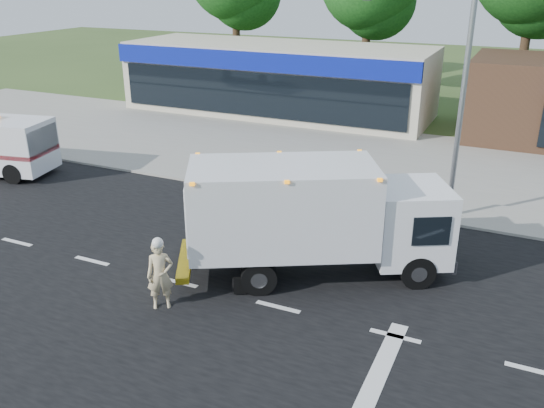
% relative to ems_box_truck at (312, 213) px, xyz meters
% --- Properties ---
extents(ground, '(120.00, 120.00, 0.00)m').
position_rel_ems_box_truck_xyz_m(ground, '(-0.11, -1.98, -1.87)').
color(ground, '#385123').
rests_on(ground, ground).
extents(road_asphalt, '(60.00, 14.00, 0.02)m').
position_rel_ems_box_truck_xyz_m(road_asphalt, '(-0.11, -1.98, -1.87)').
color(road_asphalt, black).
rests_on(road_asphalt, ground).
extents(sidewalk, '(60.00, 2.40, 0.12)m').
position_rel_ems_box_truck_xyz_m(sidewalk, '(-0.11, 6.22, -1.81)').
color(sidewalk, gray).
rests_on(sidewalk, ground).
extents(parking_apron, '(60.00, 9.00, 0.02)m').
position_rel_ems_box_truck_xyz_m(parking_apron, '(-0.11, 12.02, -1.86)').
color(parking_apron, gray).
rests_on(parking_apron, ground).
extents(lane_markings, '(55.20, 7.00, 0.01)m').
position_rel_ems_box_truck_xyz_m(lane_markings, '(1.24, -3.33, -1.85)').
color(lane_markings, silver).
rests_on(lane_markings, road_asphalt).
extents(ems_box_truck, '(7.52, 5.46, 3.25)m').
position_rel_ems_box_truck_xyz_m(ems_box_truck, '(0.00, 0.00, 0.00)').
color(ems_box_truck, black).
rests_on(ems_box_truck, ground).
extents(emergency_worker, '(0.80, 0.75, 1.94)m').
position_rel_ems_box_truck_xyz_m(emergency_worker, '(-2.79, -3.17, -0.92)').
color(emergency_worker, '#CBB587').
rests_on(emergency_worker, ground).
extents(retail_strip_mall, '(18.00, 6.20, 4.00)m').
position_rel_ems_box_truck_xyz_m(retail_strip_mall, '(-9.11, 17.95, 0.14)').
color(retail_strip_mall, '#BCB49C').
rests_on(retail_strip_mall, ground).
extents(traffic_signal_pole, '(3.51, 0.25, 8.00)m').
position_rel_ems_box_truck_xyz_m(traffic_signal_pole, '(2.24, 5.62, 3.05)').
color(traffic_signal_pole, gray).
rests_on(traffic_signal_pole, ground).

